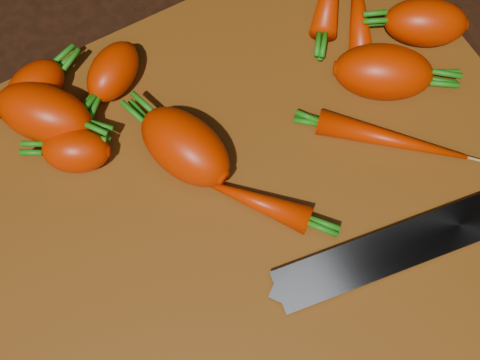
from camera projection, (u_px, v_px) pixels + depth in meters
ground at (246, 205)px, 0.56m from camera, size 2.00×2.00×0.01m
cutting_board at (246, 201)px, 0.55m from camera, size 0.50×0.40×0.01m
carrot_1 at (76, 151)px, 0.54m from camera, size 0.07×0.06×0.04m
carrot_2 at (44, 113)px, 0.55m from camera, size 0.09×0.09×0.05m
carrot_3 at (185, 147)px, 0.54m from camera, size 0.08×0.10×0.05m
carrot_4 at (113, 71)px, 0.57m from camera, size 0.07×0.06×0.04m
carrot_5 at (35, 86)px, 0.57m from camera, size 0.07×0.05×0.04m
carrot_6 at (426, 22)px, 0.59m from camera, size 0.08×0.08×0.04m
carrot_7 at (358, 12)px, 0.60m from camera, size 0.08×0.12×0.02m
carrot_8 at (392, 139)px, 0.56m from camera, size 0.11×0.10×0.02m
carrot_9 at (256, 201)px, 0.53m from camera, size 0.07×0.08×0.02m
carrot_10 at (383, 72)px, 0.57m from camera, size 0.10×0.09×0.05m
knife at (416, 241)px, 0.53m from camera, size 0.32×0.07×0.02m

